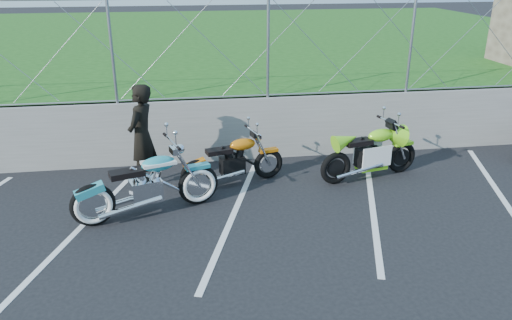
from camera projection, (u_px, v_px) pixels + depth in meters
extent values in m
plane|color=black|center=(242.00, 245.00, 7.34)|extent=(90.00, 90.00, 0.00)
cube|color=slate|center=(220.00, 130.00, 10.32)|extent=(30.00, 0.22, 1.30)
cube|color=#1A4C14|center=(198.00, 51.00, 19.51)|extent=(30.00, 20.00, 1.30)
cylinder|color=gray|center=(219.00, 97.00, 10.06)|extent=(28.00, 0.03, 0.03)
cube|color=silver|center=(84.00, 224.00, 7.92)|extent=(1.49, 4.31, 0.01)
cube|color=silver|center=(234.00, 213.00, 8.26)|extent=(1.49, 4.31, 0.01)
cube|color=silver|center=(372.00, 203.00, 8.60)|extent=(1.49, 4.31, 0.01)
cube|color=silver|center=(500.00, 194.00, 8.95)|extent=(1.49, 4.31, 0.01)
torus|color=black|center=(93.00, 205.00, 7.76)|extent=(0.71, 0.33, 0.71)
torus|color=black|center=(198.00, 185.00, 8.48)|extent=(0.71, 0.33, 0.71)
cube|color=silver|center=(146.00, 190.00, 8.08)|extent=(0.56, 0.44, 0.36)
ellipsoid|color=teal|center=(159.00, 164.00, 8.02)|extent=(0.62, 0.42, 0.25)
cube|color=black|center=(127.00, 173.00, 7.84)|extent=(0.59, 0.41, 0.10)
cube|color=teal|center=(197.00, 167.00, 8.36)|extent=(0.44, 0.28, 0.06)
cylinder|color=silver|center=(172.00, 141.00, 8.00)|extent=(0.26, 0.75, 0.03)
torus|color=black|center=(196.00, 175.00, 9.01)|extent=(0.60, 0.24, 0.59)
torus|color=black|center=(268.00, 164.00, 9.52)|extent=(0.60, 0.24, 0.59)
cube|color=black|center=(232.00, 165.00, 9.23)|extent=(0.49, 0.36, 0.32)
ellipsoid|color=#CF6A0C|center=(243.00, 144.00, 9.16)|extent=(0.54, 0.34, 0.22)
cube|color=black|center=(219.00, 151.00, 9.03)|extent=(0.52, 0.33, 0.09)
cube|color=#CF6A0C|center=(268.00, 150.00, 9.42)|extent=(0.38, 0.22, 0.06)
cylinder|color=silver|center=(253.00, 131.00, 9.15)|extent=(0.19, 0.67, 0.03)
torus|color=black|center=(336.00, 168.00, 9.27)|extent=(0.64, 0.26, 0.63)
torus|color=black|center=(401.00, 157.00, 9.79)|extent=(0.64, 0.26, 0.63)
cube|color=black|center=(369.00, 157.00, 9.48)|extent=(0.54, 0.40, 0.36)
ellipsoid|color=#86E91D|center=(381.00, 135.00, 9.41)|extent=(0.60, 0.37, 0.24)
cube|color=black|center=(358.00, 142.00, 9.26)|extent=(0.57, 0.36, 0.09)
cube|color=#86E91D|center=(403.00, 143.00, 9.68)|extent=(0.42, 0.24, 0.06)
cylinder|color=silver|center=(390.00, 122.00, 9.38)|extent=(0.20, 0.74, 0.03)
imported|color=black|center=(142.00, 136.00, 8.98)|extent=(0.69, 0.82, 1.91)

